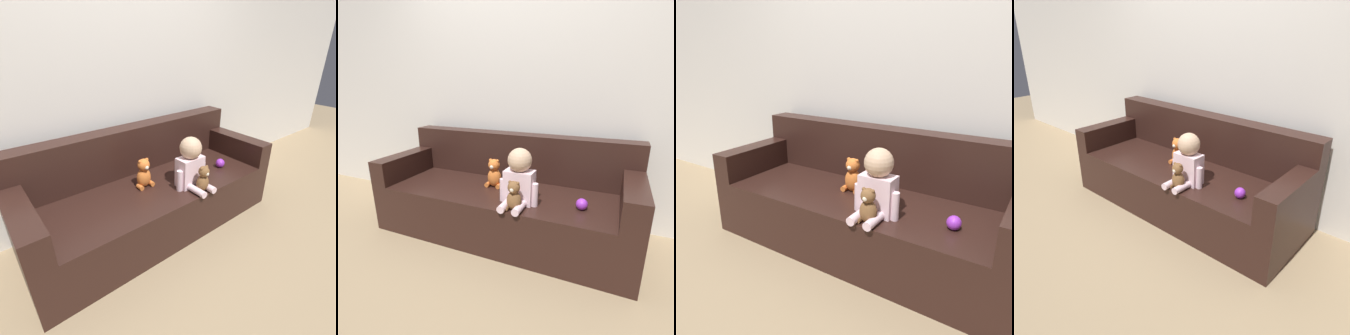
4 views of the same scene
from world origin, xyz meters
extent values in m
plane|color=#9E8460|center=(0.00, 0.00, 0.00)|extent=(12.00, 12.00, 0.00)
cube|color=silver|center=(0.00, 0.50, 1.30)|extent=(8.00, 0.05, 2.60)
cube|color=black|center=(0.00, 0.00, 0.21)|extent=(2.18, 0.83, 0.43)
cube|color=black|center=(0.00, 0.32, 0.64)|extent=(2.18, 0.18, 0.42)
cube|color=black|center=(-1.01, 0.00, 0.53)|extent=(0.16, 0.83, 0.22)
cube|color=black|center=(1.01, 0.00, 0.53)|extent=(0.16, 0.83, 0.22)
cube|color=silver|center=(0.23, -0.21, 0.55)|extent=(0.22, 0.13, 0.25)
sphere|color=tan|center=(0.23, -0.21, 0.76)|extent=(0.18, 0.18, 0.18)
cylinder|color=silver|center=(0.17, -0.36, 0.45)|extent=(0.06, 0.17, 0.06)
cylinder|color=silver|center=(0.28, -0.36, 0.45)|extent=(0.06, 0.17, 0.06)
cylinder|color=silver|center=(0.10, -0.23, 0.51)|extent=(0.05, 0.05, 0.18)
cylinder|color=silver|center=(0.35, -0.23, 0.51)|extent=(0.05, 0.05, 0.18)
ellipsoid|color=brown|center=(0.24, -0.35, 0.50)|extent=(0.11, 0.09, 0.15)
sphere|color=brown|center=(0.24, -0.36, 0.60)|extent=(0.09, 0.09, 0.09)
sphere|color=brown|center=(0.21, -0.36, 0.64)|extent=(0.02, 0.02, 0.02)
sphere|color=brown|center=(0.27, -0.36, 0.64)|extent=(0.02, 0.02, 0.02)
sphere|color=beige|center=(0.24, -0.39, 0.60)|extent=(0.03, 0.03, 0.03)
cylinder|color=brown|center=(0.19, -0.37, 0.44)|extent=(0.04, 0.06, 0.04)
cylinder|color=brown|center=(0.29, -0.37, 0.44)|extent=(0.04, 0.06, 0.04)
ellipsoid|color=orange|center=(-0.09, 0.01, 0.51)|extent=(0.12, 0.10, 0.16)
sphere|color=orange|center=(-0.09, 0.00, 0.62)|extent=(0.10, 0.10, 0.10)
sphere|color=orange|center=(-0.12, 0.00, 0.66)|extent=(0.03, 0.03, 0.03)
sphere|color=orange|center=(-0.05, 0.00, 0.66)|extent=(0.03, 0.03, 0.03)
sphere|color=beige|center=(-0.09, -0.04, 0.62)|extent=(0.04, 0.04, 0.04)
cylinder|color=orange|center=(-0.14, -0.02, 0.45)|extent=(0.04, 0.06, 0.04)
cylinder|color=orange|center=(-0.03, -0.02, 0.45)|extent=(0.04, 0.06, 0.04)
sphere|color=purple|center=(0.68, -0.15, 0.47)|extent=(0.08, 0.08, 0.08)
camera|label=1|loc=(-1.11, -1.59, 1.54)|focal=28.00mm
camera|label=2|loc=(0.86, -1.92, 1.28)|focal=28.00mm
camera|label=3|loc=(1.06, -1.86, 1.36)|focal=35.00mm
camera|label=4|loc=(1.78, -2.04, 1.65)|focal=35.00mm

